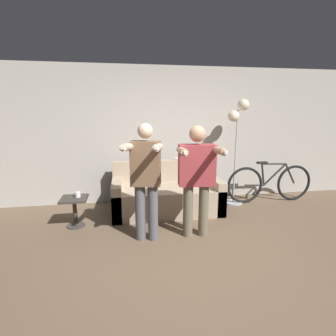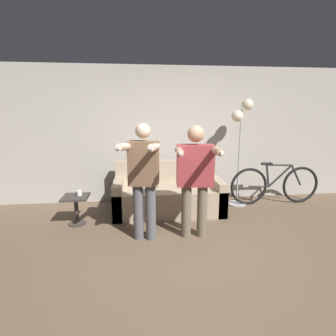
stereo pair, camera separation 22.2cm
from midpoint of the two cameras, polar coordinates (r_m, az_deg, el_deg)
name	(u,v)px [view 1 (the left image)]	position (r m, az deg, el deg)	size (l,w,h in m)	color
ground_plane	(196,266)	(3.25, 4.06, -20.57)	(16.00, 16.00, 0.00)	brown
wall_back	(164,135)	(5.16, -2.08, 7.12)	(10.00, 0.05, 2.60)	#B7B2A8
couch	(166,195)	(4.72, -1.72, -6.01)	(1.89, 0.94, 0.86)	tan
person_left	(146,176)	(3.50, -6.68, -1.68)	(0.56, 0.74, 1.61)	#56565B
person_right	(197,173)	(3.60, 4.54, -1.20)	(0.61, 0.71, 1.58)	#6B604C
cat	(190,155)	(5.00, 3.61, 2.85)	(0.51, 0.13, 0.19)	silver
floor_lamp	(238,125)	(5.03, 13.68, 9.15)	(0.39, 0.35, 1.98)	#B2B2B7
side_table	(75,206)	(4.36, -21.07, -7.78)	(0.39, 0.39, 0.46)	#38332D
cup	(78,194)	(4.33, -20.46, -5.43)	(0.08, 0.08, 0.08)	white
bicycle	(270,183)	(5.49, 20.21, -3.14)	(1.76, 0.07, 0.81)	black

